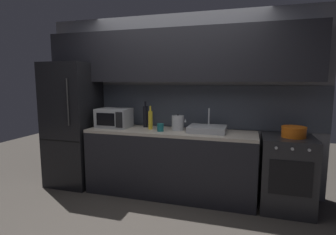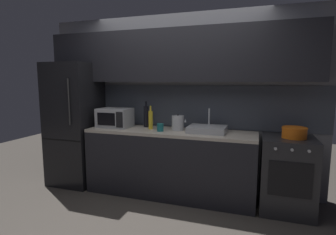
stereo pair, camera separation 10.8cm
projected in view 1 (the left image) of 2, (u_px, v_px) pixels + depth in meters
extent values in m
plane|color=#3D3833|center=(146.00, 227.00, 2.89)|extent=(10.00, 10.00, 0.00)
cube|color=slate|center=(177.00, 102.00, 3.96)|extent=(4.02, 0.10, 2.50)
cube|color=#3D424C|center=(176.00, 106.00, 3.91)|extent=(4.02, 0.01, 0.60)
cube|color=black|center=(174.00, 56.00, 3.66)|extent=(3.70, 0.34, 0.70)
cube|color=black|center=(170.00, 164.00, 3.69)|extent=(2.28, 0.60, 0.86)
cube|color=#B2A899|center=(170.00, 132.00, 3.63)|extent=(2.28, 0.60, 0.04)
cube|color=black|center=(73.00, 124.00, 4.06)|extent=(0.68, 0.66, 1.82)
cube|color=black|center=(59.00, 141.00, 3.77)|extent=(0.67, 0.00, 0.01)
cylinder|color=#333333|center=(68.00, 102.00, 3.62)|extent=(0.02, 0.02, 0.64)
cube|color=#232326|center=(287.00, 173.00, 3.26)|extent=(0.60, 0.60, 0.90)
cube|color=black|center=(290.00, 178.00, 2.97)|extent=(0.45, 0.01, 0.40)
cylinder|color=#B2B2B7|center=(276.00, 148.00, 2.96)|extent=(0.03, 0.02, 0.03)
cylinder|color=#B2B2B7|center=(292.00, 149.00, 2.92)|extent=(0.03, 0.02, 0.03)
cylinder|color=#B2B2B7|center=(309.00, 150.00, 2.87)|extent=(0.03, 0.02, 0.03)
cube|color=#A8AAAF|center=(114.00, 118.00, 3.87)|extent=(0.46, 0.34, 0.27)
cube|color=black|center=(105.00, 119.00, 3.71)|extent=(0.28, 0.01, 0.18)
cube|color=black|center=(119.00, 120.00, 3.65)|extent=(0.10, 0.01, 0.22)
cube|color=#ADAFB5|center=(207.00, 129.00, 3.51)|extent=(0.48, 0.38, 0.08)
cylinder|color=silver|center=(209.00, 116.00, 3.61)|extent=(0.02, 0.02, 0.22)
cylinder|color=#B7BABF|center=(178.00, 123.00, 3.63)|extent=(0.16, 0.16, 0.20)
sphere|color=black|center=(178.00, 115.00, 3.61)|extent=(0.02, 0.02, 0.02)
cone|color=#B7BABF|center=(185.00, 120.00, 3.59)|extent=(0.03, 0.03, 0.05)
cylinder|color=gold|center=(150.00, 120.00, 3.69)|extent=(0.06, 0.06, 0.25)
cylinder|color=gold|center=(150.00, 109.00, 3.67)|extent=(0.02, 0.02, 0.07)
cylinder|color=black|center=(145.00, 117.00, 3.87)|extent=(0.07, 0.07, 0.30)
cylinder|color=black|center=(145.00, 104.00, 3.84)|extent=(0.03, 0.03, 0.07)
cylinder|color=silver|center=(176.00, 125.00, 3.81)|extent=(0.09, 0.09, 0.09)
cylinder|color=#19666B|center=(160.00, 128.00, 3.55)|extent=(0.09, 0.09, 0.10)
cylinder|color=orange|center=(294.00, 133.00, 3.18)|extent=(0.27, 0.27, 0.11)
cylinder|color=orange|center=(294.00, 127.00, 3.17)|extent=(0.28, 0.28, 0.02)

